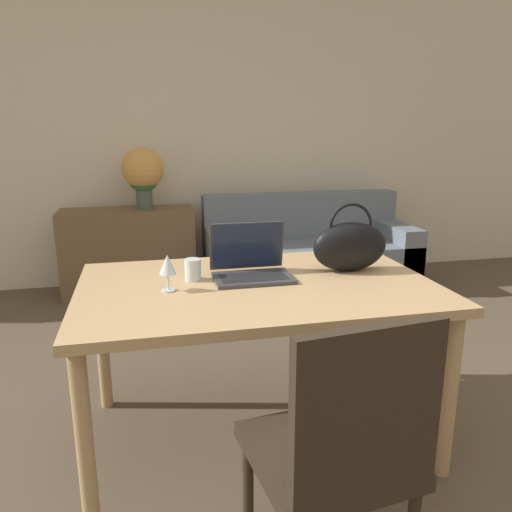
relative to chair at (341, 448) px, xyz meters
The scene contains 10 objects.
wall_back 3.56m from the chair, 90.75° to the left, with size 10.00×0.06×2.70m.
dining_table 0.87m from the chair, 93.31° to the left, with size 1.51×0.97×0.74m.
chair is the anchor object (origin of this frame).
couch 3.05m from the chair, 73.02° to the left, with size 1.78×0.76×0.82m.
sideboard 3.20m from the chair, 101.66° to the left, with size 1.10×0.40×0.73m.
laptop 1.00m from the chair, 93.09° to the left, with size 0.34×0.26×0.23m.
drinking_glass 1.04m from the chair, 107.92° to the left, with size 0.07×0.07×0.09m.
wine_glass 0.99m from the chair, 116.92° to the left, with size 0.07×0.07×0.15m.
handbag 1.08m from the chair, 66.32° to the left, with size 0.35×0.14×0.32m.
flower_vase 3.20m from the chair, 98.97° to the left, with size 0.35×0.35×0.51m.
Camera 1 is at (-0.46, -1.43, 1.39)m, focal length 35.00 mm.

